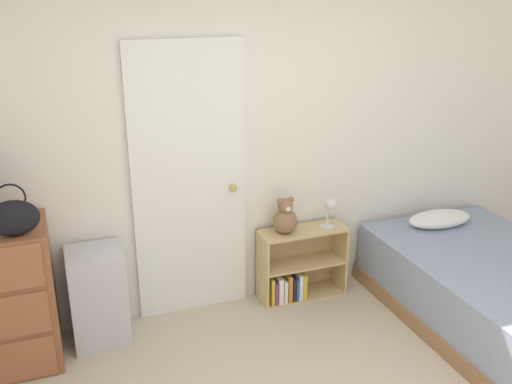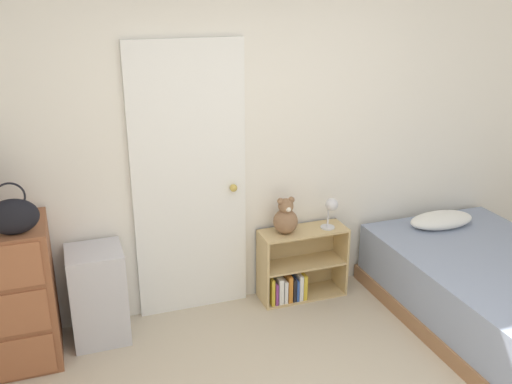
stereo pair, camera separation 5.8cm
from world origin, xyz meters
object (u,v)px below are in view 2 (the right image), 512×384
Objects in this scene: teddy_bear at (286,218)px; bed at (494,292)px; bookshelf at (296,270)px; desk_lamp at (331,208)px; storage_bin at (98,295)px; handbag at (13,216)px.

teddy_bear is 1.61m from bed.
bookshelf is 2.77× the size of desk_lamp.
bookshelf is 0.47m from teddy_bear.
teddy_bear reaches higher than desk_lamp.
storage_bin is 2.83m from bed.
teddy_bear is at bearing 8.73° from handbag.
bookshelf is at bearing 8.42° from handbag.
storage_bin is 1.52m from bookshelf.
handbag is 0.89m from storage_bin.
desk_lamp is 0.13× the size of bed.
bookshelf is 0.57m from desk_lamp.
desk_lamp is at bearing 140.85° from bed.
bed is at bearing -9.53° from handbag.
bookshelf is 1.46m from bed.
teddy_bear is at bearing -177.05° from bookshelf.
teddy_bear is at bearing 174.01° from desk_lamp.
teddy_bear is at bearing 2.22° from storage_bin.
storage_bin is (0.44, 0.23, -0.74)m from handbag.
storage_bin is 2.35× the size of teddy_bear.
desk_lamp is at bearing -5.99° from teddy_bear.
bed is (1.31, -0.81, -0.44)m from teddy_bear.
bookshelf is (1.51, 0.06, -0.11)m from storage_bin.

